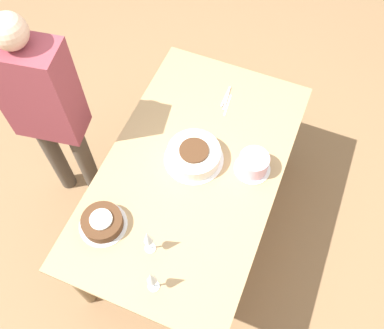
{
  "coord_description": "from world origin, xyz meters",
  "views": [
    {
      "loc": [
        1.1,
        0.45,
        2.89
      ],
      "look_at": [
        0.0,
        0.0,
        0.82
      ],
      "focal_mm": 40.0,
      "sensor_mm": 36.0,
      "label": 1
    }
  ],
  "objects_px": {
    "cake_back_decorated": "(253,164)",
    "person_cutting": "(45,106)",
    "wine_glass_far": "(148,238)",
    "cake_center_white": "(194,155)",
    "wine_glass_near": "(151,278)",
    "cake_front_chocolate": "(102,222)"
  },
  "relations": [
    {
      "from": "cake_back_decorated",
      "to": "person_cutting",
      "type": "bearing_deg",
      "value": -81.81
    },
    {
      "from": "cake_back_decorated",
      "to": "wine_glass_far",
      "type": "xyz_separation_m",
      "value": [
        0.65,
        -0.34,
        0.09
      ]
    },
    {
      "from": "cake_center_white",
      "to": "wine_glass_near",
      "type": "distance_m",
      "value": 0.76
    },
    {
      "from": "cake_back_decorated",
      "to": "wine_glass_near",
      "type": "distance_m",
      "value": 0.85
    },
    {
      "from": "cake_back_decorated",
      "to": "wine_glass_near",
      "type": "relative_size",
      "value": 0.98
    },
    {
      "from": "cake_center_white",
      "to": "wine_glass_far",
      "type": "bearing_deg",
      "value": -0.59
    },
    {
      "from": "cake_back_decorated",
      "to": "wine_glass_far",
      "type": "distance_m",
      "value": 0.73
    },
    {
      "from": "wine_glass_near",
      "to": "cake_back_decorated",
      "type": "bearing_deg",
      "value": 163.61
    },
    {
      "from": "cake_center_white",
      "to": "cake_back_decorated",
      "type": "distance_m",
      "value": 0.34
    },
    {
      "from": "cake_center_white",
      "to": "cake_back_decorated",
      "type": "bearing_deg",
      "value": 101.22
    },
    {
      "from": "cake_front_chocolate",
      "to": "cake_back_decorated",
      "type": "distance_m",
      "value": 0.88
    },
    {
      "from": "wine_glass_far",
      "to": "person_cutting",
      "type": "bearing_deg",
      "value": -118.92
    },
    {
      "from": "cake_center_white",
      "to": "person_cutting",
      "type": "xyz_separation_m",
      "value": [
        0.11,
        -0.86,
        0.15
      ]
    },
    {
      "from": "cake_front_chocolate",
      "to": "person_cutting",
      "type": "relative_size",
      "value": 0.16
    },
    {
      "from": "wine_glass_far",
      "to": "cake_front_chocolate",
      "type": "bearing_deg",
      "value": -94.66
    },
    {
      "from": "cake_back_decorated",
      "to": "cake_center_white",
      "type": "bearing_deg",
      "value": -78.78
    },
    {
      "from": "person_cutting",
      "to": "wine_glass_near",
      "type": "bearing_deg",
      "value": -43.54
    },
    {
      "from": "wine_glass_near",
      "to": "wine_glass_far",
      "type": "distance_m",
      "value": 0.2
    },
    {
      "from": "person_cutting",
      "to": "cake_center_white",
      "type": "bearing_deg",
      "value": -2.57
    },
    {
      "from": "cake_front_chocolate",
      "to": "person_cutting",
      "type": "xyz_separation_m",
      "value": [
        -0.45,
        -0.57,
        0.16
      ]
    },
    {
      "from": "wine_glass_near",
      "to": "person_cutting",
      "type": "bearing_deg",
      "value": -123.95
    },
    {
      "from": "cake_center_white",
      "to": "cake_front_chocolate",
      "type": "relative_size",
      "value": 1.34
    }
  ]
}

